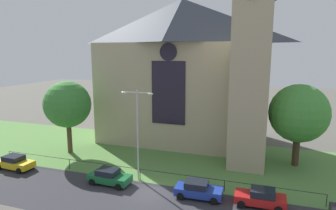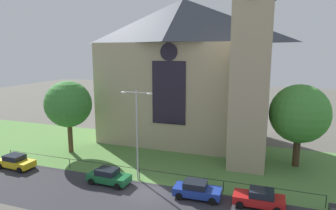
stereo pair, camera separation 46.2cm
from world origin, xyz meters
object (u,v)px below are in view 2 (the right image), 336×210
object	(u,v)px
parked_car_yellow	(16,162)
parked_car_red	(259,198)
tree_left_near	(68,104)
streetlamp_near	(137,125)
parked_car_blue	(197,190)
church_building	(187,70)
parked_car_green	(109,176)
tree_right_far	(299,114)

from	to	relation	value
parked_car_yellow	parked_car_red	world-z (taller)	same
tree_left_near	streetlamp_near	size ratio (longest dim) A/B	1.01
parked_car_red	parked_car_blue	bearing A→B (deg)	1.77
church_building	parked_car_blue	xyz separation A→B (m)	(5.71, -16.30, -9.53)
parked_car_yellow	parked_car_blue	xyz separation A→B (m)	(20.78, 0.07, 0.00)
church_building	streetlamp_near	world-z (taller)	church_building
tree_left_near	parked_car_blue	size ratio (longest dim) A/B	2.17
parked_car_yellow	parked_car_red	bearing A→B (deg)	3.34
parked_car_yellow	parked_car_green	size ratio (longest dim) A/B	1.00
parked_car_blue	parked_car_red	xyz separation A→B (m)	(5.34, 0.25, 0.00)
church_building	streetlamp_near	xyz separation A→B (m)	(-0.92, -14.57, -4.53)
tree_left_near	parked_car_green	bearing A→B (deg)	-34.81
parked_car_green	parked_car_red	xyz separation A→B (m)	(14.28, 0.33, 0.00)
parked_car_green	parked_car_blue	world-z (taller)	same
church_building	tree_right_far	bearing A→B (deg)	-19.92
church_building	streetlamp_near	size ratio (longest dim) A/B	2.84
church_building	tree_left_near	xyz separation A→B (m)	(-12.66, -9.83, -3.97)
tree_right_far	streetlamp_near	distance (m)	18.02
streetlamp_near	parked_car_blue	distance (m)	8.48
church_building	streetlamp_near	distance (m)	15.28
tree_left_near	tree_right_far	bearing A→B (deg)	9.54
tree_right_far	parked_car_red	size ratio (longest dim) A/B	2.21
tree_right_far	parked_car_green	xyz separation A→B (m)	(-17.75, -11.12, -5.33)
tree_right_far	parked_car_yellow	world-z (taller)	tree_right_far
streetlamp_near	church_building	bearing A→B (deg)	86.40
tree_left_near	parked_car_blue	distance (m)	20.25
streetlamp_near	parked_car_yellow	bearing A→B (deg)	-172.73
church_building	streetlamp_near	bearing A→B (deg)	-93.60
tree_right_far	parked_car_blue	world-z (taller)	tree_right_far
church_building	tree_right_far	xyz separation A→B (m)	(14.52, -5.26, -4.20)
church_building	parked_car_red	distance (m)	21.69
parked_car_blue	tree_left_near	bearing A→B (deg)	158.62
tree_left_near	streetlamp_near	xyz separation A→B (m)	(11.75, -4.74, -0.55)
tree_right_far	parked_car_green	world-z (taller)	tree_right_far
parked_car_yellow	parked_car_red	distance (m)	26.12
parked_car_red	streetlamp_near	bearing A→B (deg)	-7.98
streetlamp_near	parked_car_red	bearing A→B (deg)	-7.07
streetlamp_near	parked_car_blue	world-z (taller)	streetlamp_near
streetlamp_near	parked_car_red	size ratio (longest dim) A/B	2.17
church_building	parked_car_yellow	distance (m)	24.21
church_building	parked_car_yellow	bearing A→B (deg)	-132.64
streetlamp_near	parked_car_blue	size ratio (longest dim) A/B	2.15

